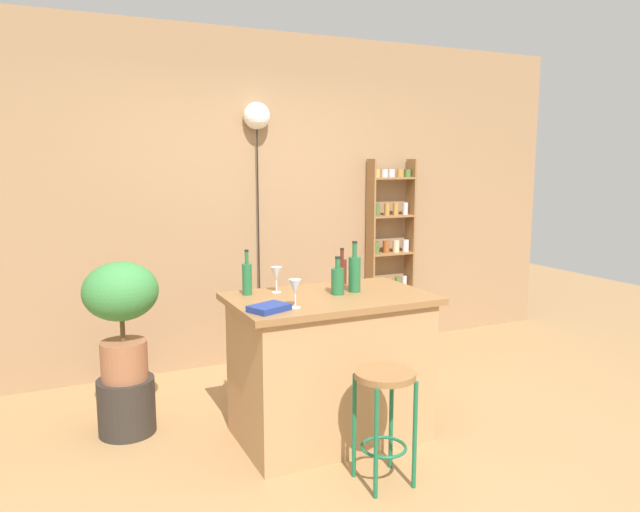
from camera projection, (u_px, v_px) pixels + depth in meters
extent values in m
plane|color=#A37A4C|center=(351.00, 455.00, 3.55)|extent=(12.00, 12.00, 0.00)
cube|color=#997551|center=(245.00, 201.00, 5.07)|extent=(6.40, 0.10, 2.80)
cube|color=tan|center=(330.00, 369.00, 3.75)|extent=(1.13, 0.70, 0.87)
cube|color=olive|center=(330.00, 299.00, 3.68)|extent=(1.23, 0.76, 0.04)
cylinder|color=#196642|center=(376.00, 444.00, 3.05)|extent=(0.02, 0.02, 0.59)
cylinder|color=#196642|center=(415.00, 435.00, 3.15)|extent=(0.02, 0.02, 0.59)
cylinder|color=#196642|center=(354.00, 426.00, 3.26)|extent=(0.02, 0.02, 0.59)
cylinder|color=#196642|center=(391.00, 418.00, 3.36)|extent=(0.02, 0.02, 0.59)
torus|color=#196642|center=(384.00, 447.00, 3.22)|extent=(0.25, 0.25, 0.02)
cylinder|color=olive|center=(385.00, 375.00, 3.16)|extent=(0.33, 0.33, 0.03)
cube|color=olive|center=(370.00, 255.00, 5.51)|extent=(0.02, 0.15, 1.75)
cube|color=olive|center=(410.00, 252.00, 5.69)|extent=(0.02, 0.15, 1.75)
cube|color=olive|center=(389.00, 326.00, 5.70)|extent=(0.41, 0.15, 0.02)
cylinder|color=brown|center=(373.00, 322.00, 5.63)|extent=(0.07, 0.07, 0.09)
cylinder|color=silver|center=(382.00, 321.00, 5.66)|extent=(0.07, 0.07, 0.09)
cylinder|color=gold|center=(390.00, 320.00, 5.70)|extent=(0.07, 0.07, 0.09)
cylinder|color=#AD7A38|center=(396.00, 320.00, 5.72)|extent=(0.07, 0.07, 0.09)
cylinder|color=silver|center=(404.00, 319.00, 5.76)|extent=(0.07, 0.07, 0.09)
cube|color=olive|center=(390.00, 290.00, 5.65)|extent=(0.41, 0.15, 0.02)
cylinder|color=beige|center=(375.00, 285.00, 5.56)|extent=(0.05, 0.05, 0.11)
cylinder|color=gold|center=(382.00, 284.00, 5.60)|extent=(0.05, 0.05, 0.11)
cylinder|color=#AD7A38|center=(389.00, 283.00, 5.64)|extent=(0.05, 0.05, 0.11)
cylinder|color=#4C7033|center=(398.00, 283.00, 5.67)|extent=(0.05, 0.05, 0.11)
cylinder|color=silver|center=(404.00, 282.00, 5.70)|extent=(0.05, 0.05, 0.11)
cube|color=olive|center=(390.00, 253.00, 5.60)|extent=(0.41, 0.15, 0.02)
cylinder|color=#4C7033|center=(376.00, 247.00, 5.53)|extent=(0.06, 0.06, 0.11)
cylinder|color=#994C23|center=(386.00, 247.00, 5.57)|extent=(0.06, 0.06, 0.11)
cylinder|color=beige|center=(396.00, 246.00, 5.60)|extent=(0.06, 0.06, 0.11)
cylinder|color=silver|center=(406.00, 246.00, 5.65)|extent=(0.06, 0.06, 0.11)
cube|color=olive|center=(391.00, 216.00, 5.54)|extent=(0.41, 0.15, 0.02)
cylinder|color=#4C7033|center=(377.00, 210.00, 5.48)|extent=(0.05, 0.05, 0.11)
cylinder|color=#AD7A38|center=(387.00, 209.00, 5.50)|extent=(0.05, 0.05, 0.11)
cylinder|color=#AD7A38|center=(396.00, 209.00, 5.56)|extent=(0.05, 0.05, 0.11)
cylinder|color=silver|center=(405.00, 209.00, 5.59)|extent=(0.05, 0.05, 0.11)
cube|color=olive|center=(392.00, 178.00, 5.49)|extent=(0.41, 0.15, 0.02)
cylinder|color=gold|center=(376.00, 173.00, 5.42)|extent=(0.06, 0.06, 0.07)
cylinder|color=silver|center=(385.00, 173.00, 5.45)|extent=(0.06, 0.06, 0.07)
cylinder|color=silver|center=(391.00, 173.00, 5.49)|extent=(0.06, 0.06, 0.07)
cylinder|color=#AD7A38|center=(400.00, 173.00, 5.51)|extent=(0.06, 0.06, 0.07)
cylinder|color=#4C7033|center=(407.00, 173.00, 5.55)|extent=(0.06, 0.06, 0.07)
cylinder|color=#2D2823|center=(127.00, 406.00, 3.82)|extent=(0.36, 0.36, 0.36)
cylinder|color=#935B3D|center=(124.00, 360.00, 3.77)|extent=(0.29, 0.29, 0.25)
cylinder|color=brown|center=(123.00, 329.00, 3.74)|extent=(0.03, 0.03, 0.16)
ellipsoid|color=#387F3D|center=(121.00, 291.00, 3.70)|extent=(0.46, 0.42, 0.37)
cylinder|color=#236638|center=(338.00, 281.00, 3.70)|extent=(0.08, 0.08, 0.16)
cylinder|color=#236638|center=(338.00, 263.00, 3.68)|extent=(0.03, 0.03, 0.06)
cylinder|color=black|center=(338.00, 257.00, 3.67)|extent=(0.03, 0.03, 0.01)
cylinder|color=#236638|center=(354.00, 274.00, 3.76)|extent=(0.08, 0.08, 0.22)
cylinder|color=#236638|center=(355.00, 250.00, 3.74)|extent=(0.03, 0.03, 0.09)
cylinder|color=black|center=(355.00, 242.00, 3.73)|extent=(0.03, 0.03, 0.01)
cylinder|color=#236638|center=(247.00, 279.00, 3.68)|extent=(0.06, 0.06, 0.19)
cylinder|color=#236638|center=(247.00, 258.00, 3.66)|extent=(0.02, 0.02, 0.08)
cylinder|color=black|center=(247.00, 251.00, 3.65)|extent=(0.03, 0.03, 0.01)
cylinder|color=#5B2319|center=(342.00, 271.00, 4.02)|extent=(0.07, 0.07, 0.17)
cylinder|color=#5B2319|center=(342.00, 255.00, 4.00)|extent=(0.02, 0.02, 0.06)
cylinder|color=black|center=(342.00, 249.00, 4.00)|extent=(0.03, 0.03, 0.01)
cylinder|color=silver|center=(277.00, 292.00, 3.76)|extent=(0.06, 0.06, 0.00)
cylinder|color=silver|center=(276.00, 286.00, 3.75)|extent=(0.01, 0.01, 0.07)
cone|color=silver|center=(276.00, 274.00, 3.74)|extent=(0.07, 0.07, 0.08)
cylinder|color=silver|center=(295.00, 308.00, 3.36)|extent=(0.06, 0.06, 0.00)
cylinder|color=silver|center=(295.00, 301.00, 3.35)|extent=(0.01, 0.01, 0.07)
cone|color=silver|center=(295.00, 287.00, 3.34)|extent=(0.07, 0.07, 0.08)
cube|color=navy|center=(269.00, 308.00, 3.29)|extent=(0.25, 0.22, 0.03)
cylinder|color=black|center=(259.00, 242.00, 5.06)|extent=(0.01, 0.01, 2.10)
sphere|color=white|center=(257.00, 116.00, 4.90)|extent=(0.22, 0.22, 0.22)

